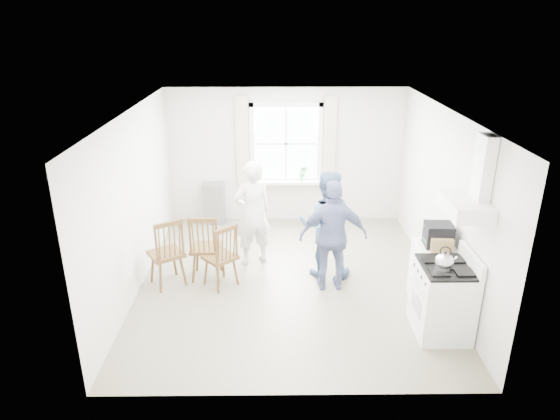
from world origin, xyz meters
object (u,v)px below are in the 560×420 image
object	(u,v)px
windsor_chair_b	(204,241)
person_left	(252,213)
windsor_chair_a	(168,246)
person_right	(333,236)
windsor_chair_c	(224,250)
gas_stove	(443,299)
low_cabinet	(432,274)
stereo_stack	(438,235)
person_mid	(326,224)

from	to	relation	value
windsor_chair_b	person_left	distance (m)	0.95
windsor_chair_a	person_right	distance (m)	2.42
windsor_chair_b	windsor_chair_c	bearing A→B (deg)	-34.68
gas_stove	low_cabinet	bearing A→B (deg)	84.32
stereo_stack	windsor_chair_a	bearing A→B (deg)	172.56
windsor_chair_c	person_left	world-z (taller)	person_left
low_cabinet	person_mid	world-z (taller)	person_mid
low_cabinet	person_left	size ratio (longest dim) A/B	0.52
gas_stove	windsor_chair_c	size ratio (longest dim) A/B	1.11
windsor_chair_b	person_right	distance (m)	1.93
stereo_stack	windsor_chair_c	distance (m)	3.03
person_mid	person_left	bearing A→B (deg)	-16.09
low_cabinet	stereo_stack	xyz separation A→B (m)	(0.02, -0.02, 0.61)
gas_stove	windsor_chair_c	world-z (taller)	gas_stove
windsor_chair_c	person_mid	distance (m)	1.59
person_left	person_mid	distance (m)	1.21
gas_stove	stereo_stack	world-z (taller)	stereo_stack
windsor_chair_b	low_cabinet	bearing A→B (deg)	-11.61
stereo_stack	person_left	xyz separation A→B (m)	(-2.57, 1.29, -0.19)
windsor_chair_b	stereo_stack	bearing A→B (deg)	-11.85
windsor_chair_b	person_mid	world-z (taller)	person_mid
person_left	person_mid	size ratio (longest dim) A/B	1.02
windsor_chair_c	person_left	xyz separation A→B (m)	(0.39, 0.83, 0.25)
windsor_chair_b	person_left	xyz separation A→B (m)	(0.70, 0.61, 0.21)
gas_stove	windsor_chair_b	xyz separation A→B (m)	(-3.19, 1.37, 0.17)
windsor_chair_c	person_right	distance (m)	1.61
windsor_chair_b	person_left	world-z (taller)	person_left
low_cabinet	windsor_chair_a	world-z (taller)	windsor_chair_a
gas_stove	person_mid	size ratio (longest dim) A/B	0.66
windsor_chair_a	person_left	world-z (taller)	person_left
gas_stove	windsor_chair_b	distance (m)	3.47
low_cabinet	windsor_chair_b	world-z (taller)	windsor_chair_b
windsor_chair_a	low_cabinet	bearing A→B (deg)	-7.20
stereo_stack	person_mid	bearing A→B (deg)	148.68
low_cabinet	stereo_stack	size ratio (longest dim) A/B	2.39
stereo_stack	windsor_chair_a	size ratio (longest dim) A/B	0.34
gas_stove	person_right	distance (m)	1.75
low_cabinet	windsor_chair_b	distance (m)	3.33
gas_stove	windsor_chair_a	distance (m)	3.88
windsor_chair_b	person_mid	xyz separation A→B (m)	(1.84, 0.19, 0.19)
windsor_chair_b	windsor_chair_a	bearing A→B (deg)	-158.84
windsor_chair_a	person_mid	bearing A→B (deg)	9.22
person_mid	stereo_stack	bearing A→B (deg)	152.95
person_left	stereo_stack	bearing A→B (deg)	128.28
low_cabinet	windsor_chair_a	size ratio (longest dim) A/B	0.82
windsor_chair_c	person_right	size ratio (longest dim) A/B	0.60
low_cabinet	windsor_chair_c	world-z (taller)	windsor_chair_c
person_mid	windsor_chair_c	bearing A→B (deg)	19.11
low_cabinet	person_mid	size ratio (longest dim) A/B	0.53
person_mid	person_right	distance (m)	0.42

